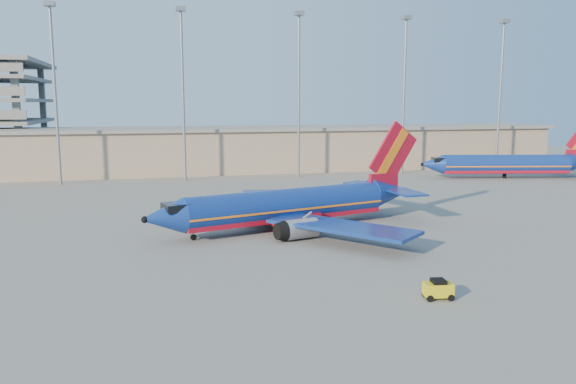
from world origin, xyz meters
name	(u,v)px	position (x,y,z in m)	size (l,w,h in m)	color
ground	(269,244)	(0.00, 0.00, 0.00)	(220.00, 220.00, 0.00)	slate
terminal_building	(259,148)	(10.00, 58.00, 4.32)	(122.00, 16.00, 8.50)	gray
light_mast_row	(242,77)	(5.00, 46.00, 17.55)	(101.60, 1.60, 28.65)	gray
aircraft_main	(293,206)	(3.85, 6.02, 2.37)	(32.04, 30.39, 11.10)	navy
aircraft_second	(510,164)	(50.63, 35.51, 2.50)	(31.80, 13.78, 10.89)	navy
baggage_tug	(438,289)	(8.10, -17.49, 0.72)	(2.06, 1.42, 1.38)	gold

